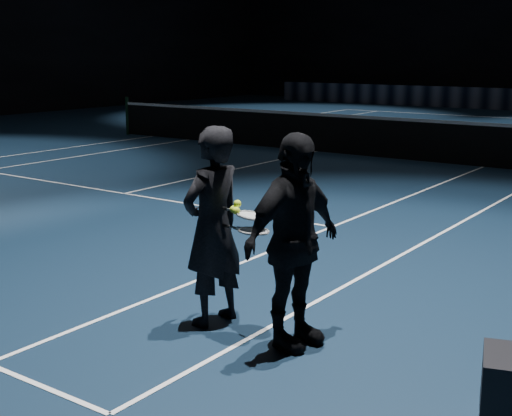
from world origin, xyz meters
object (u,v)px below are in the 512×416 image
(racket_lower, at_px, (254,231))
(tennis_balls, at_px, (236,208))
(player_a, at_px, (213,227))
(player_b, at_px, (293,242))
(racket_upper, at_px, (252,216))

(racket_lower, height_order, tennis_balls, tennis_balls)
(player_a, bearing_deg, tennis_balls, 96.81)
(tennis_balls, bearing_deg, player_b, -1.55)
(player_a, height_order, racket_upper, player_a)
(player_b, bearing_deg, tennis_balls, 98.48)
(player_b, distance_m, racket_upper, 0.48)
(player_b, height_order, racket_upper, player_b)
(racket_lower, bearing_deg, player_a, -180.00)
(player_a, xyz_separation_m, racket_upper, (0.40, 0.03, 0.15))
(racket_upper, relative_size, tennis_balls, 5.67)
(player_a, height_order, racket_lower, player_a)
(player_b, distance_m, tennis_balls, 0.63)
(player_b, bearing_deg, racket_upper, 93.88)
(player_a, distance_m, player_b, 0.85)
(tennis_balls, bearing_deg, player_a, -179.95)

